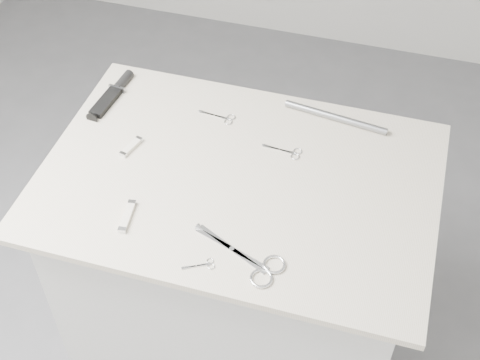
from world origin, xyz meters
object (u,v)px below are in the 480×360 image
(embroidery_scissors_a, at_px, (288,152))
(metal_rail, at_px, (335,117))
(embroidery_scissors_b, at_px, (222,118))
(pocket_knife_a, at_px, (127,216))
(sheathed_knife, at_px, (114,92))
(tiny_scissors, at_px, (203,265))
(pocket_knife_b, at_px, (131,147))
(large_shears, at_px, (255,263))
(plinth, at_px, (239,284))

(embroidery_scissors_a, distance_m, metal_rail, 0.19)
(embroidery_scissors_a, xyz_separation_m, embroidery_scissors_b, (-0.21, 0.08, -0.00))
(embroidery_scissors_b, bearing_deg, embroidery_scissors_a, -15.53)
(embroidery_scissors_a, bearing_deg, pocket_knife_a, -129.51)
(embroidery_scissors_b, xyz_separation_m, sheathed_knife, (-0.33, 0.01, 0.01))
(tiny_scissors, bearing_deg, pocket_knife_b, 106.66)
(large_shears, xyz_separation_m, pocket_knife_b, (-0.41, 0.27, 0.00))
(large_shears, bearing_deg, embroidery_scissors_b, 137.85)
(sheathed_knife, bearing_deg, pocket_knife_a, -146.76)
(embroidery_scissors_b, distance_m, metal_rail, 0.31)
(pocket_knife_b, bearing_deg, embroidery_scissors_b, -31.21)
(tiny_scissors, height_order, pocket_knife_b, pocket_knife_b)
(pocket_knife_b, bearing_deg, embroidery_scissors_a, -60.29)
(tiny_scissors, bearing_deg, embroidery_scissors_b, 74.56)
(sheathed_knife, bearing_deg, embroidery_scissors_a, -93.99)
(plinth, distance_m, sheathed_knife, 0.68)
(pocket_knife_a, relative_size, pocket_knife_b, 1.25)
(sheathed_knife, distance_m, pocket_knife_b, 0.23)
(large_shears, height_order, pocket_knife_a, pocket_knife_a)
(pocket_knife_a, bearing_deg, pocket_knife_b, 13.57)
(large_shears, xyz_separation_m, pocket_knife_a, (-0.33, 0.05, 0.00))
(pocket_knife_b, bearing_deg, plinth, -78.67)
(large_shears, distance_m, pocket_knife_b, 0.49)
(large_shears, bearing_deg, metal_rail, 103.43)
(pocket_knife_a, bearing_deg, embroidery_scissors_a, -51.00)
(large_shears, distance_m, tiny_scissors, 0.12)
(sheathed_knife, height_order, pocket_knife_b, sheathed_knife)
(plinth, height_order, sheathed_knife, sheathed_knife)
(embroidery_scissors_b, distance_m, tiny_scissors, 0.50)
(tiny_scissors, xyz_separation_m, sheathed_knife, (-0.43, 0.50, 0.01))
(plinth, height_order, embroidery_scissors_b, embroidery_scissors_b)
(embroidery_scissors_a, bearing_deg, large_shears, -83.65)
(plinth, bearing_deg, embroidery_scissors_b, 117.47)
(tiny_scissors, relative_size, pocket_knife_a, 0.73)
(large_shears, xyz_separation_m, embroidery_scissors_a, (-0.01, 0.37, -0.00))
(embroidery_scissors_a, bearing_deg, plinth, -124.49)
(metal_rail, bearing_deg, embroidery_scissors_a, -120.19)
(tiny_scissors, xyz_separation_m, metal_rail, (0.19, 0.57, 0.01))
(tiny_scissors, xyz_separation_m, pocket_knife_b, (-0.30, 0.31, 0.00))
(plinth, bearing_deg, large_shears, -65.84)
(plinth, distance_m, large_shears, 0.55)
(embroidery_scissors_a, relative_size, tiny_scissors, 1.46)
(embroidery_scissors_b, bearing_deg, pocket_knife_b, -130.71)
(plinth, height_order, metal_rail, metal_rail)
(plinth, bearing_deg, tiny_scissors, -89.84)
(sheathed_knife, distance_m, metal_rail, 0.63)
(large_shears, height_order, pocket_knife_b, pocket_knife_b)
(embroidery_scissors_b, height_order, sheathed_knife, sheathed_knife)
(large_shears, bearing_deg, plinth, 136.33)
(tiny_scissors, relative_size, pocket_knife_b, 0.91)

